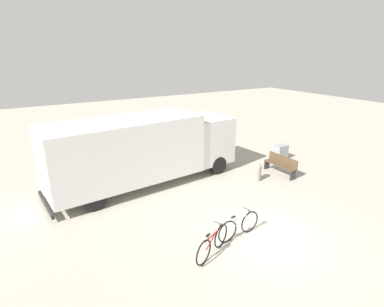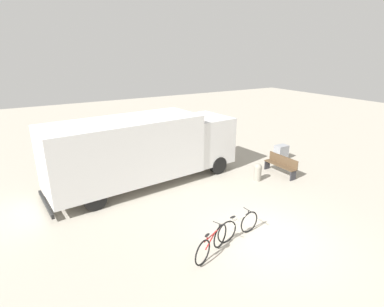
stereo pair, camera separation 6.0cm
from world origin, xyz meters
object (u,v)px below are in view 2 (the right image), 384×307
at_px(park_bench, 281,164).
at_px(utility_box, 281,152).
at_px(bicycle_near, 212,243).
at_px(bollard_near_bench, 258,171).
at_px(delivery_truck, 143,148).
at_px(bicycle_middle, 238,226).

xyz_separation_m(park_bench, utility_box, (1.59, 1.51, -0.11)).
relative_size(bicycle_near, utility_box, 2.01).
bearing_deg(utility_box, bicycle_near, -148.36).
distance_m(bollard_near_bench, utility_box, 3.42).
distance_m(bicycle_near, utility_box, 9.21).
xyz_separation_m(delivery_truck, utility_box, (7.57, -0.86, -1.26)).
bearing_deg(bollard_near_bench, park_bench, 0.02).
bearing_deg(bicycle_middle, delivery_truck, 95.31).
relative_size(delivery_truck, park_bench, 4.99).
relative_size(park_bench, bollard_near_bench, 2.13).
xyz_separation_m(delivery_truck, bollard_near_bench, (4.50, -2.37, -1.20)).
relative_size(delivery_truck, bollard_near_bench, 10.62).
distance_m(bicycle_middle, bollard_near_bench, 4.66).
height_order(delivery_truck, utility_box, delivery_truck).
height_order(park_bench, bollard_near_bench, park_bench).
bearing_deg(delivery_truck, park_bench, -26.81).
bearing_deg(park_bench, utility_box, -47.03).
bearing_deg(utility_box, delivery_truck, 173.51).
bearing_deg(delivery_truck, bicycle_near, -97.88).
bearing_deg(delivery_truck, bicycle_middle, -85.19).
distance_m(delivery_truck, utility_box, 7.72).
xyz_separation_m(bicycle_near, bollard_near_bench, (4.77, 3.32, 0.05)).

